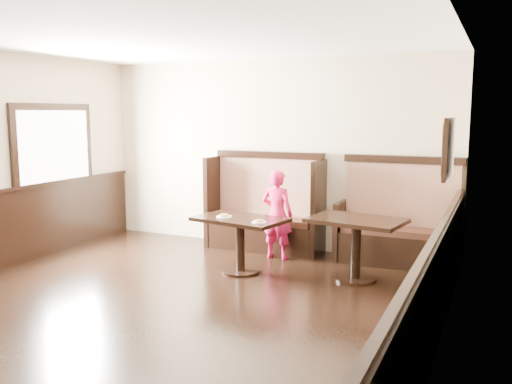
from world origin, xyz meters
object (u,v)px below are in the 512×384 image
Objects in this scene: booth_neighbor at (399,229)px; child at (277,214)px; table_neighbor at (356,234)px; table_main at (240,230)px; booth_main at (266,214)px.

child is at bearing -164.53° from booth_neighbor.
table_neighbor is 1.35m from child.
table_main is at bearing -159.28° from table_neighbor.
booth_main is at bearing -47.71° from child.
table_main is 0.84m from child.
table_neighbor is 0.96× the size of child.
booth_neighbor reaches higher than table_neighbor.
child is at bearing 166.27° from table_neighbor.
booth_neighbor is at bearing -0.05° from booth_main.
booth_main is 1.44× the size of table_main.
table_main is 0.98× the size of child.
table_main is at bearing -144.47° from booth_neighbor.
booth_main is at bearing 108.63° from table_main.
child is (-1.59, -0.44, 0.14)m from booth_neighbor.
table_neighbor is at bearing -30.89° from booth_main.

